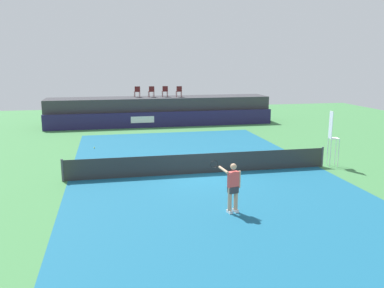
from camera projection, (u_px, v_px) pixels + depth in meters
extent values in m
plane|color=#3D7A42|center=(188.00, 158.00, 21.92)|extent=(48.00, 48.00, 0.00)
cube|color=#16597A|center=(201.00, 173.00, 19.04)|extent=(12.00, 22.00, 0.00)
cube|color=#231E4C|center=(162.00, 120.00, 31.86)|extent=(18.00, 0.20, 1.20)
cube|color=white|center=(142.00, 120.00, 31.43)|extent=(1.80, 0.02, 0.50)
cube|color=#38383D|center=(159.00, 110.00, 33.48)|extent=(18.00, 2.80, 2.20)
cylinder|color=#561919|center=(139.00, 94.00, 33.38)|extent=(0.04, 0.04, 0.44)
cylinder|color=#561919|center=(134.00, 94.00, 33.27)|extent=(0.04, 0.04, 0.44)
cylinder|color=#561919|center=(140.00, 95.00, 33.00)|extent=(0.04, 0.04, 0.44)
cylinder|color=#561919|center=(135.00, 95.00, 32.89)|extent=(0.04, 0.04, 0.44)
cube|color=#561919|center=(137.00, 92.00, 33.09)|extent=(0.47, 0.47, 0.03)
cube|color=#561919|center=(137.00, 89.00, 32.85)|extent=(0.44, 0.06, 0.42)
cylinder|color=#561919|center=(153.00, 94.00, 33.49)|extent=(0.04, 0.04, 0.44)
cylinder|color=#561919|center=(148.00, 94.00, 33.38)|extent=(0.04, 0.04, 0.44)
cylinder|color=#561919|center=(154.00, 94.00, 33.11)|extent=(0.04, 0.04, 0.44)
cylinder|color=#561919|center=(149.00, 95.00, 33.00)|extent=(0.04, 0.04, 0.44)
cube|color=#561919|center=(151.00, 91.00, 33.20)|extent=(0.47, 0.47, 0.03)
cube|color=#561919|center=(152.00, 89.00, 32.96)|extent=(0.44, 0.06, 0.42)
cylinder|color=#561919|center=(167.00, 94.00, 33.75)|extent=(0.04, 0.04, 0.44)
cylinder|color=#561919|center=(162.00, 94.00, 33.66)|extent=(0.04, 0.04, 0.44)
cylinder|color=#561919|center=(168.00, 94.00, 33.36)|extent=(0.04, 0.04, 0.44)
cylinder|color=#561919|center=(163.00, 94.00, 33.28)|extent=(0.04, 0.04, 0.44)
cube|color=#561919|center=(165.00, 91.00, 33.46)|extent=(0.44, 0.44, 0.03)
cube|color=#561919|center=(165.00, 89.00, 33.22)|extent=(0.44, 0.03, 0.42)
cylinder|color=#561919|center=(181.00, 94.00, 33.58)|extent=(0.04, 0.04, 0.44)
cylinder|color=#561919|center=(176.00, 94.00, 33.51)|extent=(0.04, 0.04, 0.44)
cylinder|color=#561919|center=(182.00, 94.00, 33.19)|extent=(0.04, 0.04, 0.44)
cylinder|color=#561919|center=(177.00, 94.00, 33.12)|extent=(0.04, 0.04, 0.44)
cube|color=#561919|center=(179.00, 91.00, 33.30)|extent=(0.45, 0.45, 0.03)
cube|color=#561919|center=(179.00, 89.00, 33.06)|extent=(0.44, 0.03, 0.42)
cylinder|color=white|center=(339.00, 153.00, 20.05)|extent=(0.04, 0.04, 1.40)
cylinder|color=white|center=(335.00, 151.00, 20.44)|extent=(0.04, 0.04, 1.40)
cylinder|color=white|center=(330.00, 153.00, 20.03)|extent=(0.04, 0.04, 1.40)
cylinder|color=white|center=(328.00, 151.00, 20.43)|extent=(0.04, 0.04, 1.40)
cube|color=white|center=(334.00, 138.00, 20.09)|extent=(0.51, 0.51, 0.03)
cube|color=white|center=(331.00, 125.00, 19.95)|extent=(0.10, 0.44, 1.33)
cube|color=#2D2D2D|center=(201.00, 164.00, 18.94)|extent=(12.40, 0.02, 0.95)
cylinder|color=#4C4C51|center=(62.00, 170.00, 17.71)|extent=(0.10, 0.10, 1.00)
cylinder|color=#4C4C51|center=(322.00, 157.00, 20.17)|extent=(0.10, 0.10, 1.00)
cube|color=white|center=(236.00, 211.00, 14.23)|extent=(0.17, 0.28, 0.10)
cylinder|color=tan|center=(236.00, 198.00, 14.14)|extent=(0.14, 0.14, 0.82)
cube|color=white|center=(230.00, 212.00, 14.14)|extent=(0.17, 0.28, 0.10)
cylinder|color=tan|center=(230.00, 199.00, 14.05)|extent=(0.14, 0.14, 0.82)
cube|color=#333338|center=(233.00, 190.00, 14.03)|extent=(0.38, 0.29, 0.24)
cube|color=#E54C47|center=(233.00, 180.00, 13.95)|extent=(0.39, 0.27, 0.56)
sphere|color=tan|center=(233.00, 167.00, 13.86)|extent=(0.22, 0.22, 0.22)
cylinder|color=tan|center=(239.00, 179.00, 14.05)|extent=(0.09, 0.09, 0.60)
cylinder|color=tan|center=(223.00, 170.00, 14.04)|extent=(0.21, 0.61, 0.14)
cylinder|color=black|center=(218.00, 166.00, 14.41)|extent=(0.30, 0.09, 0.03)
torus|color=black|center=(214.00, 164.00, 14.67)|extent=(0.30, 0.09, 0.30)
sphere|color=#D8EA33|center=(94.00, 148.00, 24.37)|extent=(0.07, 0.07, 0.07)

